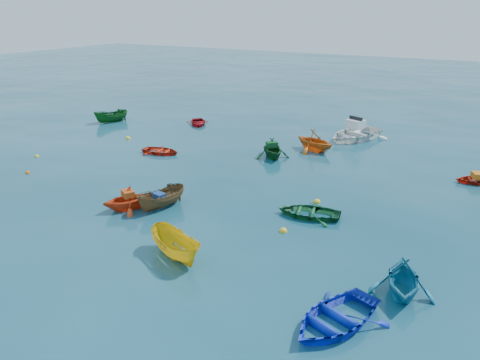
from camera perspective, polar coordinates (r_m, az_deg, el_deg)
The scene contains 25 objects.
ground at distance 22.57m, azimuth -6.28°, elevation -4.85°, with size 160.00×160.00×0.00m, color #093745.
sampan_brown_mid at distance 24.07m, azimuth -9.46°, elevation -3.33°, with size 1.09×2.89×1.12m, color brown.
dinghy_blue_se at distance 16.04m, azimuth 11.44°, elevation -16.88°, with size 2.57×3.60×0.75m, color #102DC8.
dinghy_orange_w at distance 24.27m, azimuth -13.47°, elevation -3.43°, with size 2.13×2.47×1.30m, color #F04516.
sampan_yellow_mid at distance 19.45m, azimuth -7.71°, elevation -9.35°, with size 1.21×3.20×1.24m, color yellow.
dinghy_green_e at distance 23.08m, azimuth 8.36°, elevation -4.36°, with size 2.17×3.03×0.63m, color #14552B.
dinghy_cyan_se at distance 18.09m, azimuth 19.03°, elevation -12.92°, with size 2.34×2.72×1.43m, color teal.
dinghy_red_nw at distance 32.84m, azimuth -9.61°, elevation 3.22°, with size 1.92×2.68×0.56m, color red.
dinghy_green_n at distance 31.61m, azimuth 3.93°, elevation 2.78°, with size 2.31×2.68×1.41m, color #10471B.
dinghy_red_ne at distance 30.32m, azimuth 27.02°, elevation -0.30°, with size 1.85×2.59×0.54m, color red.
dinghy_red_far at distance 40.54m, azimuth -5.13°, elevation 6.75°, with size 1.93×2.69×0.56m, color #A40D14.
dinghy_orange_far at distance 33.46m, azimuth 9.01°, elevation 3.58°, with size 2.65×3.08×1.62m, color #D76114.
sampan_green_far at distance 42.75m, azimuth -15.36°, elevation 6.82°, with size 1.12×2.98×1.15m, color #135519.
motorboat_white at distance 36.99m, azimuth 13.74°, elevation 4.88°, with size 3.63×5.08×1.65m, color white.
tarp_blue_a at distance 23.72m, azimuth -9.84°, elevation -1.90°, with size 0.57×0.43×0.28m, color navy.
tarp_orange_a at distance 23.98m, azimuth -13.51°, elevation -1.63°, with size 0.67×0.51×0.33m, color #B64412.
tarp_green_b at distance 31.44m, azimuth 3.91°, elevation 4.36°, with size 0.72×0.55×0.35m, color #134C1F.
tarp_orange_b at distance 30.14m, azimuth 26.98°, elevation 0.49°, with size 0.71×0.53×0.34m, color orange.
buoy_or_a at distance 31.37m, azimuth -24.46°, elevation 0.77°, with size 0.30×0.30×0.30m, color #D3640B.
buoy_ye_a at distance 21.43m, azimuth 5.30°, elevation -6.26°, with size 0.37×0.37×0.37m, color yellow.
buoy_ye_b at distance 34.50m, azimuth -23.52°, elevation 2.61°, with size 0.32×0.32×0.32m, color yellow.
buoy_or_c at distance 33.00m, azimuth -8.81°, elevation 3.35°, with size 0.34×0.34×0.34m, color #F54F0D.
buoy_ye_c at distance 24.68m, azimuth 9.35°, elevation -2.71°, with size 0.37×0.37×0.37m, color yellow.
buoy_ye_d at distance 37.01m, azimuth -13.50°, elevation 4.91°, with size 0.37×0.37×0.37m, color yellow.
buoy_or_e at distance 37.14m, azimuth 12.67°, elevation 5.04°, with size 0.30×0.30×0.30m, color orange.
Camera 1 is at (12.10, -16.42, 9.65)m, focal length 35.00 mm.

